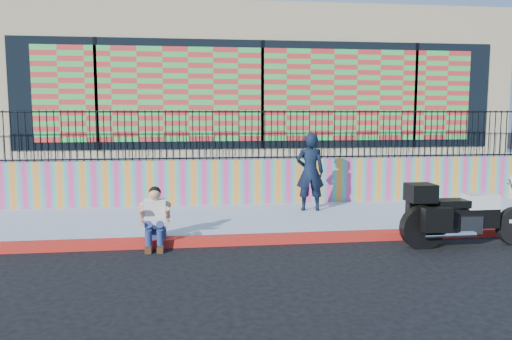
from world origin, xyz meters
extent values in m
plane|color=black|center=(0.00, 0.00, 0.00)|extent=(90.00, 90.00, 0.00)
cube|color=red|center=(0.00, 0.00, 0.07)|extent=(16.00, 0.30, 0.15)
cube|color=#989FB7|center=(0.00, 1.65, 0.07)|extent=(16.00, 3.00, 0.15)
cube|color=#DF3A82|center=(0.00, 3.25, 0.70)|extent=(16.00, 0.20, 1.10)
cube|color=#989FB7|center=(0.00, 8.35, 0.62)|extent=(16.00, 10.00, 1.25)
cube|color=tan|center=(0.00, 8.15, 3.25)|extent=(14.00, 8.00, 4.00)
cube|color=black|center=(0.00, 4.13, 2.85)|extent=(12.60, 0.04, 2.80)
cube|color=red|center=(0.00, 4.10, 2.85)|extent=(11.48, 0.02, 2.40)
cylinder|color=black|center=(2.19, -0.68, 0.35)|extent=(0.69, 0.15, 0.69)
cube|color=black|center=(3.08, -0.68, 0.52)|extent=(1.00, 0.29, 0.36)
cube|color=silver|center=(3.02, -0.68, 0.42)|extent=(0.42, 0.36, 0.31)
cube|color=silver|center=(3.27, -0.68, 0.82)|extent=(0.58, 0.34, 0.25)
cube|color=black|center=(2.71, -0.68, 0.80)|extent=(0.58, 0.36, 0.13)
cube|color=black|center=(2.13, -0.68, 1.00)|extent=(0.46, 0.44, 0.31)
cube|color=black|center=(2.29, -1.00, 0.58)|extent=(0.50, 0.19, 0.42)
cube|color=black|center=(2.29, -0.37, 0.58)|extent=(0.50, 0.19, 0.42)
imported|color=black|center=(0.83, 2.19, 1.04)|extent=(0.69, 0.49, 1.78)
cube|color=navy|center=(-2.52, 0.10, 0.24)|extent=(0.36, 0.28, 0.18)
cube|color=white|center=(-2.52, 0.06, 0.59)|extent=(0.38, 0.27, 0.54)
sphere|color=tan|center=(-2.52, 0.02, 0.95)|extent=(0.21, 0.21, 0.21)
cube|color=#472814|center=(-2.62, -0.34, 0.05)|extent=(0.11, 0.26, 0.10)
cube|color=#472814|center=(-2.42, -0.34, 0.05)|extent=(0.11, 0.26, 0.10)
camera|label=1|loc=(-1.85, -8.89, 2.41)|focal=35.00mm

